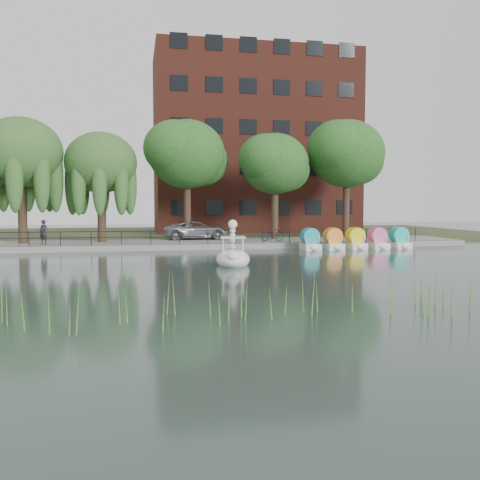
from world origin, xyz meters
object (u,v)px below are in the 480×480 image
object	(u,v)px
minivan	(197,229)
swan_boat	(233,255)
pedestrian	(43,230)
bicycle	(272,234)

from	to	relation	value
minivan	swan_boat	bearing A→B (deg)	179.47
pedestrian	swan_boat	bearing A→B (deg)	-17.29
pedestrian	minivan	bearing A→B (deg)	44.30
minivan	pedestrian	distance (m)	11.61
minivan	bicycle	xyz separation A→B (m)	(5.43, -2.96, -0.33)
minivan	bicycle	world-z (taller)	minivan
bicycle	swan_boat	size ratio (longest dim) A/B	0.56
bicycle	pedestrian	distance (m)	16.55
bicycle	pedestrian	world-z (taller)	pedestrian
bicycle	swan_boat	bearing A→B (deg)	156.42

